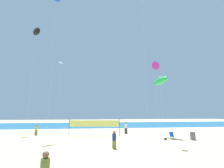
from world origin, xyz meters
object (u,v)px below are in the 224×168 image
trash_barrel (193,136)px  beachgoer_white_shirt (126,127)px  beach_handbag (165,139)px  kite_black_delta (36,31)px  beachgoer_navy_shirt (114,139)px  folding_beach_chair (172,135)px  kite_magenta_delta (155,66)px  kite_green_inflatable (161,81)px  kite_white_diamond (61,63)px  volleyball_net (94,124)px  beachgoer_mustard_shirt (36,129)px

trash_barrel → beachgoer_white_shirt: bearing=136.0°
beach_handbag → kite_black_delta: kite_black_delta is taller
beachgoer_navy_shirt → beach_handbag: beachgoer_navy_shirt is taller
folding_beach_chair → kite_magenta_delta: kite_magenta_delta is taller
beachgoer_white_shirt → kite_green_inflatable: size_ratio=0.22×
beach_handbag → kite_white_diamond: size_ratio=0.02×
trash_barrel → kite_magenta_delta: 15.82m
kite_magenta_delta → trash_barrel: bearing=-89.8°
beachgoer_navy_shirt → kite_black_delta: kite_black_delta is taller
folding_beach_chair → volleyball_net: volleyball_net is taller
beachgoer_navy_shirt → kite_green_inflatable: kite_green_inflatable is taller
kite_black_delta → kite_white_diamond: 8.65m
beachgoer_mustard_shirt → beachgoer_navy_shirt: (10.26, -10.32, 0.04)m
volleyball_net → kite_black_delta: bearing=157.6°
volleyball_net → beach_handbag: (8.56, -4.57, -1.50)m
beachgoer_mustard_shirt → volleyball_net: volleyball_net is taller
volleyball_net → beach_handbag: size_ratio=23.55×
trash_barrel → beach_handbag: size_ratio=3.08×
beachgoer_white_shirt → kite_black_delta: bearing=-138.6°
beachgoer_white_shirt → folding_beach_chair: (4.62, -5.93, -0.53)m
kite_magenta_delta → beachgoer_white_shirt: bearing=-151.5°
kite_black_delta → beachgoer_navy_shirt: bearing=-46.0°
folding_beach_chair → kite_black_delta: bearing=160.8°
kite_black_delta → kite_magenta_delta: size_ratio=1.41×
kite_white_diamond → kite_black_delta: bearing=-115.9°
beachgoer_navy_shirt → folding_beach_chair: beachgoer_navy_shirt is taller
folding_beach_chair → kite_white_diamond: size_ratio=0.06×
kite_white_diamond → beachgoer_white_shirt: bearing=-38.0°
trash_barrel → beachgoer_mustard_shirt: bearing=161.8°
beachgoer_mustard_shirt → kite_white_diamond: 16.36m
beach_handbag → kite_white_diamond: 26.53m
beachgoer_mustard_shirt → beach_handbag: size_ratio=5.07×
folding_beach_chair → kite_green_inflatable: 7.69m
kite_white_diamond → beach_handbag: bearing=-45.1°
beach_handbag → kite_black_delta: bearing=155.0°
kite_green_inflatable → kite_black_delta: kite_black_delta is taller
beachgoer_navy_shirt → beachgoer_mustard_shirt: bearing=-87.7°
kite_black_delta → kite_green_inflatable: bearing=-17.6°
trash_barrel → folding_beach_chair: bearing=162.0°
beachgoer_navy_shirt → beach_handbag: (6.83, 3.96, -0.75)m
beachgoer_mustard_shirt → trash_barrel: bearing=158.7°
beachgoer_mustard_shirt → kite_black_delta: size_ratio=0.08×
trash_barrel → kite_black_delta: bearing=157.6°
folding_beach_chair → kite_black_delta: kite_black_delta is taller
kite_magenta_delta → folding_beach_chair: bearing=-103.2°
beachgoer_navy_shirt → kite_magenta_delta: size_ratio=0.12×
beachgoer_white_shirt → trash_barrel: 9.64m
beachgoer_white_shirt → folding_beach_chair: bearing=-1.0°
beachgoer_white_shirt → volleyball_net: size_ratio=0.26×
beachgoer_mustard_shirt → beach_handbag: beachgoer_mustard_shirt is taller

